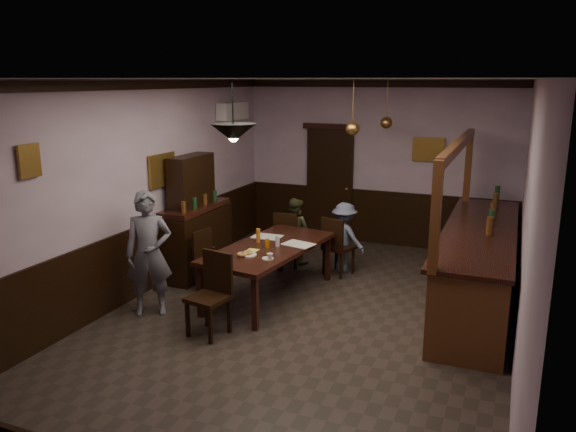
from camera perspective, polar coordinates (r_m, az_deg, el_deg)
The scene contains 31 objects.
room at distance 6.66m, azimuth 1.07°, elevation 0.72°, with size 5.01×8.01×3.01m.
dining_table at distance 7.81m, azimuth -1.92°, elevation -3.51°, with size 1.27×2.31×0.75m.
chair_far_left at distance 9.12m, azimuth -0.06°, elevation -2.13°, with size 0.43×0.43×0.92m.
chair_far_right at distance 8.74m, azimuth 4.90°, elevation -2.85°, with size 0.51×0.51×0.93m.
chair_near at distance 6.82m, azimuth -7.70°, elevation -7.44°, with size 0.51×0.51×1.00m.
chair_side at distance 8.22m, azimuth -8.13°, elevation -4.21°, with size 0.46×0.46×0.89m.
person_standing at distance 7.44m, azimuth -13.96°, elevation -3.74°, with size 0.60×0.39×1.63m, color slate.
person_seated_left at distance 9.35m, azimuth 0.69°, elevation -1.46°, with size 0.53×0.42×1.10m, color #494D2E.
person_seated_right at distance 8.96m, azimuth 5.74°, elevation -2.14°, with size 0.72×0.41×1.11m, color slate.
newspaper_left at distance 8.23m, azimuth -2.14°, elevation -2.10°, with size 0.42×0.30×0.01m, color silver.
newspaper_right at distance 7.85m, azimuth 1.09°, elevation -2.88°, with size 0.42×0.30×0.01m, color silver.
napkin at distance 7.60m, azimuth -3.63°, elevation -3.49°, with size 0.15×0.15×0.00m, color #DAE153.
saucer at distance 7.23m, azimuth -2.07°, elevation -4.33°, with size 0.15×0.15×0.01m, color white.
coffee_cup at distance 7.18m, azimuth -1.84°, elevation -4.09°, with size 0.08×0.08×0.07m, color white.
pastry_plate at distance 7.39m, azimuth -4.06°, elevation -3.95°, with size 0.22×0.22×0.01m, color white.
pastry_ring_a at distance 7.33m, azimuth -4.71°, elevation -3.89°, with size 0.13×0.13×0.04m, color #C68C47.
pastry_ring_b at distance 7.39m, azimuth -4.09°, elevation -3.72°, with size 0.13×0.13×0.04m, color #C68C47.
soda_can at distance 7.69m, azimuth -2.13°, elevation -2.80°, with size 0.07×0.07×0.12m, color #FFA615.
beer_glass at distance 7.93m, azimuth -3.04°, elevation -2.00°, with size 0.06×0.06×0.20m, color #BF721E.
water_glass at distance 7.74m, azimuth -1.09°, elevation -2.58°, with size 0.06×0.06×0.15m, color silver.
pepper_mill at distance 7.33m, azimuth -7.57°, elevation -3.68°, with size 0.04×0.04×0.14m, color black.
sideboard at distance 8.88m, azimuth -9.40°, elevation -1.11°, with size 0.51×1.42×1.87m.
bar_counter at distance 8.04m, azimuth 18.77°, elevation -4.62°, with size 0.92×3.96×2.23m.
door_back at distance 10.69m, azimuth 4.25°, elevation 3.19°, with size 0.90×0.06×2.10m, color black.
ac_unit at distance 10.13m, azimuth -5.63°, elevation 10.56°, with size 0.20×0.85×0.30m.
picture_left_small at distance 6.60m, azimuth -24.81°, elevation 5.10°, with size 0.04×0.28×0.36m.
picture_left_large at distance 8.46m, azimuth -12.66°, elevation 4.58°, with size 0.04×0.62×0.48m.
picture_back at distance 10.18m, azimuth 14.07°, elevation 6.56°, with size 0.55×0.04×0.42m.
pendant_iron at distance 6.82m, azimuth -5.58°, elevation 8.41°, with size 0.56×0.56×0.74m.
pendant_brass_mid at distance 8.28m, azimuth 6.57°, elevation 8.79°, with size 0.20×0.20×0.81m.
pendant_brass_far at distance 9.52m, azimuth 9.96°, elevation 9.31°, with size 0.20×0.20×0.81m.
Camera 1 is at (2.35, -6.05, 2.99)m, focal length 35.00 mm.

